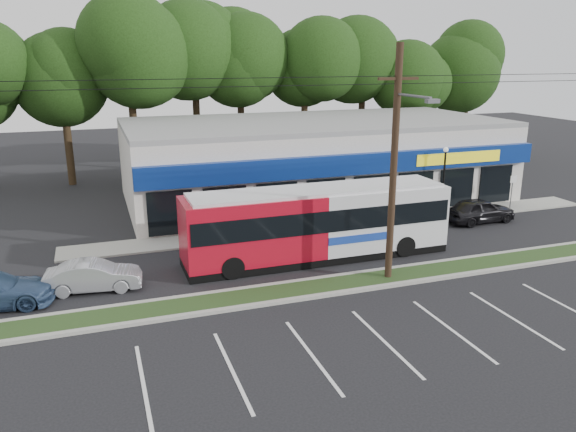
{
  "coord_description": "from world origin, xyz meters",
  "views": [
    {
      "loc": [
        -8.79,
        -19.28,
        9.52
      ],
      "look_at": [
        -0.27,
        5.0,
        2.11
      ],
      "focal_mm": 35.0,
      "sensor_mm": 36.0,
      "label": 1
    }
  ],
  "objects_px": {
    "pedestrian_a": "(392,209)",
    "pedestrian_b": "(351,226)",
    "lamp_post": "(444,173)",
    "utility_pole": "(391,158)",
    "car_dark": "(479,210)",
    "metrobus": "(318,221)",
    "sign_post": "(512,186)",
    "car_silver": "(94,276)"
  },
  "relations": [
    {
      "from": "lamp_post",
      "to": "sign_post",
      "type": "distance_m",
      "value": 5.13
    },
    {
      "from": "pedestrian_a",
      "to": "pedestrian_b",
      "type": "relative_size",
      "value": 1.09
    },
    {
      "from": "utility_pole",
      "to": "sign_post",
      "type": "height_order",
      "value": "utility_pole"
    },
    {
      "from": "lamp_post",
      "to": "pedestrian_b",
      "type": "distance_m",
      "value": 7.78
    },
    {
      "from": "car_dark",
      "to": "car_silver",
      "type": "bearing_deg",
      "value": 95.59
    },
    {
      "from": "pedestrian_a",
      "to": "car_silver",
      "type": "bearing_deg",
      "value": 6.41
    },
    {
      "from": "lamp_post",
      "to": "sign_post",
      "type": "relative_size",
      "value": 1.91
    },
    {
      "from": "utility_pole",
      "to": "car_dark",
      "type": "xyz_separation_m",
      "value": [
        9.51,
        6.01,
        -4.68
      ]
    },
    {
      "from": "sign_post",
      "to": "pedestrian_a",
      "type": "distance_m",
      "value": 8.6
    },
    {
      "from": "pedestrian_a",
      "to": "pedestrian_b",
      "type": "bearing_deg",
      "value": 19.44
    },
    {
      "from": "metrobus",
      "to": "car_silver",
      "type": "bearing_deg",
      "value": -177.06
    },
    {
      "from": "sign_post",
      "to": "pedestrian_a",
      "type": "height_order",
      "value": "sign_post"
    },
    {
      "from": "car_silver",
      "to": "pedestrian_b",
      "type": "xyz_separation_m",
      "value": [
        13.04,
        2.6,
        0.13
      ]
    },
    {
      "from": "car_silver",
      "to": "pedestrian_a",
      "type": "relative_size",
      "value": 2.31
    },
    {
      "from": "utility_pole",
      "to": "sign_post",
      "type": "distance_m",
      "value": 15.71
    },
    {
      "from": "lamp_post",
      "to": "pedestrian_a",
      "type": "xyz_separation_m",
      "value": [
        -3.57,
        -0.3,
        -1.83
      ]
    },
    {
      "from": "car_dark",
      "to": "pedestrian_a",
      "type": "distance_m",
      "value": 5.15
    },
    {
      "from": "sign_post",
      "to": "car_silver",
      "type": "relative_size",
      "value": 0.57
    },
    {
      "from": "lamp_post",
      "to": "car_silver",
      "type": "relative_size",
      "value": 1.1
    },
    {
      "from": "car_silver",
      "to": "pedestrian_b",
      "type": "distance_m",
      "value": 13.3
    },
    {
      "from": "metrobus",
      "to": "pedestrian_b",
      "type": "distance_m",
      "value": 3.59
    },
    {
      "from": "sign_post",
      "to": "pedestrian_a",
      "type": "bearing_deg",
      "value": -179.5
    },
    {
      "from": "lamp_post",
      "to": "car_dark",
      "type": "distance_m",
      "value": 3.01
    },
    {
      "from": "lamp_post",
      "to": "utility_pole",
      "type": "bearing_deg",
      "value": -136.05
    },
    {
      "from": "car_dark",
      "to": "pedestrian_b",
      "type": "xyz_separation_m",
      "value": [
        -8.53,
        -0.39,
        0.04
      ]
    },
    {
      "from": "metrobus",
      "to": "pedestrian_a",
      "type": "relative_size",
      "value": 7.71
    },
    {
      "from": "utility_pole",
      "to": "car_silver",
      "type": "bearing_deg",
      "value": 165.92
    },
    {
      "from": "sign_post",
      "to": "metrobus",
      "type": "height_order",
      "value": "metrobus"
    },
    {
      "from": "utility_pole",
      "to": "car_dark",
      "type": "distance_m",
      "value": 12.18
    },
    {
      "from": "sign_post",
      "to": "pedestrian_b",
      "type": "distance_m",
      "value": 12.39
    },
    {
      "from": "utility_pole",
      "to": "pedestrian_b",
      "type": "xyz_separation_m",
      "value": [
        0.97,
        5.62,
        -4.65
      ]
    },
    {
      "from": "lamp_post",
      "to": "metrobus",
      "type": "xyz_separation_m",
      "value": [
        -9.94,
        -4.3,
        -0.83
      ]
    },
    {
      "from": "lamp_post",
      "to": "car_dark",
      "type": "height_order",
      "value": "lamp_post"
    },
    {
      "from": "utility_pole",
      "to": "pedestrian_b",
      "type": "distance_m",
      "value": 7.36
    },
    {
      "from": "utility_pole",
      "to": "pedestrian_b",
      "type": "bearing_deg",
      "value": 80.17
    },
    {
      "from": "lamp_post",
      "to": "sign_post",
      "type": "bearing_deg",
      "value": -2.58
    },
    {
      "from": "lamp_post",
      "to": "metrobus",
      "type": "relative_size",
      "value": 0.33
    },
    {
      "from": "car_silver",
      "to": "car_dark",
      "type": "bearing_deg",
      "value": -75.39
    },
    {
      "from": "car_silver",
      "to": "pedestrian_b",
      "type": "bearing_deg",
      "value": -72.01
    },
    {
      "from": "sign_post",
      "to": "metrobus",
      "type": "xyz_separation_m",
      "value": [
        -14.94,
        -4.08,
        0.29
      ]
    },
    {
      "from": "metrobus",
      "to": "car_silver",
      "type": "relative_size",
      "value": 3.34
    },
    {
      "from": "lamp_post",
      "to": "pedestrian_b",
      "type": "bearing_deg",
      "value": -162.62
    }
  ]
}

